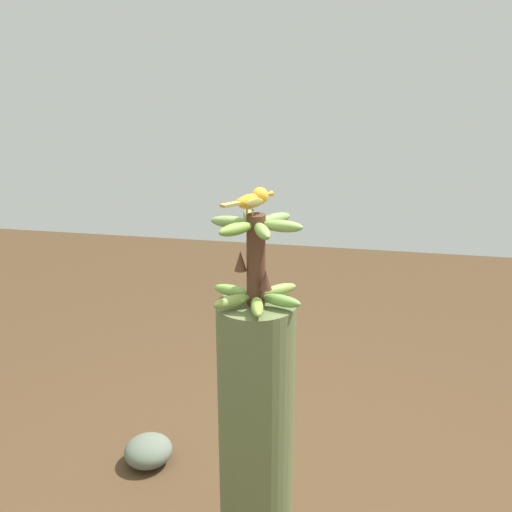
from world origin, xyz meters
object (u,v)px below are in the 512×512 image
object	(u,v)px
banana_bunch	(256,261)
perched_bird	(253,199)
banana_tree	(256,456)
garden_rock	(148,451)

from	to	relation	value
banana_bunch	perched_bird	world-z (taller)	perched_bird
banana_tree	garden_rock	world-z (taller)	banana_tree
perched_bird	garden_rock	bearing A→B (deg)	47.64
garden_rock	banana_tree	bearing A→B (deg)	-132.24
banana_tree	banana_bunch	world-z (taller)	banana_bunch
banana_tree	garden_rock	bearing A→B (deg)	47.76
banana_tree	garden_rock	size ratio (longest dim) A/B	4.89
banana_bunch	banana_tree	bearing A→B (deg)	-11.75
banana_tree	perched_bird	distance (m)	0.86
banana_tree	garden_rock	distance (m)	0.95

